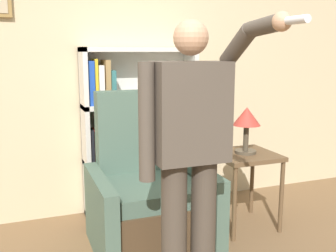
% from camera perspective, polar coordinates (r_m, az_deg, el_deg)
% --- Properties ---
extents(wall_back, '(8.00, 0.11, 2.80)m').
position_cam_1_polar(wall_back, '(3.66, -7.91, 9.29)').
color(wall_back, beige).
rests_on(wall_back, ground_plane).
extents(bookcase, '(1.04, 0.28, 1.53)m').
position_cam_1_polar(bookcase, '(3.60, -5.75, -1.42)').
color(bookcase, silver).
rests_on(bookcase, ground_plane).
extents(armchair, '(0.88, 0.82, 1.19)m').
position_cam_1_polar(armchair, '(3.10, -2.80, -10.50)').
color(armchair, '#4C3823').
rests_on(armchair, ground_plane).
extents(person_standing, '(0.57, 0.78, 1.67)m').
position_cam_1_polar(person_standing, '(2.23, 3.24, -3.30)').
color(person_standing, '#473D33').
rests_on(person_standing, ground_plane).
extents(side_table, '(0.50, 0.50, 0.65)m').
position_cam_1_polar(side_table, '(3.41, 11.10, -5.56)').
color(side_table, brown).
rests_on(side_table, ground_plane).
extents(table_lamp, '(0.23, 0.23, 0.39)m').
position_cam_1_polar(table_lamp, '(3.32, 11.34, 0.81)').
color(table_lamp, '#4C4233').
rests_on(table_lamp, side_table).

